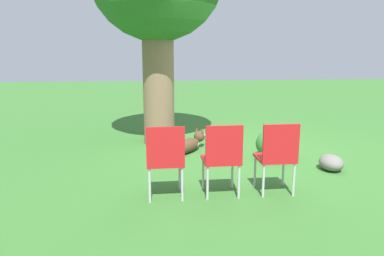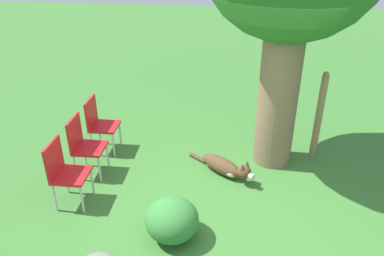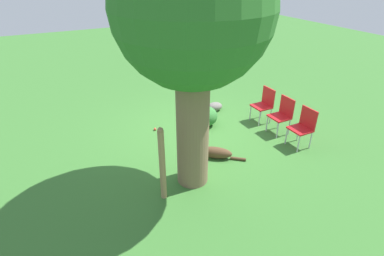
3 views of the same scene
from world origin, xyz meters
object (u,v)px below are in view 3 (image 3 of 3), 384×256
object	(u,v)px
red_chair_2	(304,125)
dog	(212,152)
red_chair_1	(282,113)
red_chair_0	(264,103)
tennis_ball	(155,129)
oak_tree	(193,15)
fence_post	(162,164)

from	to	relation	value
red_chair_2	dog	bearing A→B (deg)	-13.95
red_chair_1	dog	bearing A→B (deg)	4.81
red_chair_0	tennis_ball	bearing A→B (deg)	-16.35
oak_tree	red_chair_2	size ratio (longest dim) A/B	4.79
dog	tennis_ball	world-z (taller)	dog
dog	red_chair_2	bearing A→B (deg)	-154.82
red_chair_1	tennis_ball	bearing A→B (deg)	-28.56
fence_post	red_chair_2	bearing A→B (deg)	-176.00
fence_post	tennis_ball	size ratio (longest dim) A/B	20.72
red_chair_1	tennis_ball	distance (m)	3.13
red_chair_0	oak_tree	bearing A→B (deg)	25.98
dog	tennis_ball	xyz separation A→B (m)	(0.69, -1.64, -0.10)
red_chair_1	red_chair_2	xyz separation A→B (m)	(-0.01, 0.68, 0.00)
dog	red_chair_0	bearing A→B (deg)	-118.31
red_chair_0	red_chair_1	distance (m)	0.68
red_chair_0	tennis_ball	xyz separation A→B (m)	(2.73, -0.76, -0.48)
fence_post	red_chair_1	xyz separation A→B (m)	(-3.42, -0.92, -0.19)
dog	fence_post	xyz separation A→B (m)	(1.38, 0.72, 0.58)
red_chair_2	fence_post	bearing A→B (deg)	3.27
fence_post	tennis_ball	xyz separation A→B (m)	(-0.69, -2.36, -0.68)
dog	red_chair_1	distance (m)	2.09
red_chair_0	tennis_ball	world-z (taller)	red_chair_0
oak_tree	dog	world-z (taller)	oak_tree
oak_tree	fence_post	size ratio (longest dim) A/B	3.06
red_chair_0	red_chair_2	bearing A→B (deg)	89.72
dog	red_chair_1	xyz separation A→B (m)	(-2.04, -0.20, 0.38)
fence_post	red_chair_2	size ratio (longest dim) A/B	1.56
red_chair_0	red_chair_2	size ratio (longest dim) A/B	1.00
dog	red_chair_0	world-z (taller)	red_chair_0
red_chair_0	red_chair_1	size ratio (longest dim) A/B	1.00
red_chair_1	oak_tree	bearing A→B (deg)	13.57
oak_tree	red_chair_1	world-z (taller)	oak_tree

